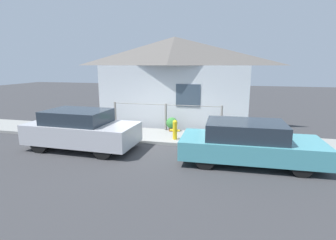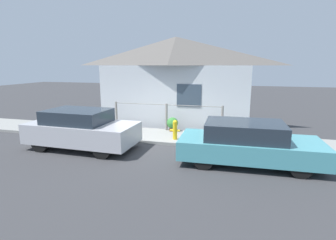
{
  "view_description": "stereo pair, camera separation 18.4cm",
  "coord_description": "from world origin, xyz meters",
  "px_view_note": "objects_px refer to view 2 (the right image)",
  "views": [
    {
      "loc": [
        2.81,
        -9.05,
        2.94
      ],
      "look_at": [
        0.49,
        0.3,
        0.9
      ],
      "focal_mm": 28.0,
      "sensor_mm": 36.0,
      "label": 1
    },
    {
      "loc": [
        2.98,
        -9.01,
        2.94
      ],
      "look_at": [
        0.49,
        0.3,
        0.9
      ],
      "focal_mm": 28.0,
      "sensor_mm": 36.0,
      "label": 2
    }
  ],
  "objects_px": {
    "potted_plant_near_hydrant": "(172,124)",
    "car_right": "(248,143)",
    "car_left": "(81,129)",
    "fire_hydrant": "(175,129)"
  },
  "relations": [
    {
      "from": "car_left",
      "to": "potted_plant_near_hydrant",
      "type": "bearing_deg",
      "value": 48.57
    },
    {
      "from": "car_left",
      "to": "car_right",
      "type": "relative_size",
      "value": 0.93
    },
    {
      "from": "potted_plant_near_hydrant",
      "to": "car_right",
      "type": "bearing_deg",
      "value": -42.97
    },
    {
      "from": "fire_hydrant",
      "to": "potted_plant_near_hydrant",
      "type": "xyz_separation_m",
      "value": [
        -0.41,
        1.21,
        -0.06
      ]
    },
    {
      "from": "car_right",
      "to": "fire_hydrant",
      "type": "xyz_separation_m",
      "value": [
        -2.63,
        1.62,
        -0.13
      ]
    },
    {
      "from": "potted_plant_near_hydrant",
      "to": "fire_hydrant",
      "type": "bearing_deg",
      "value": -71.47
    },
    {
      "from": "fire_hydrant",
      "to": "potted_plant_near_hydrant",
      "type": "distance_m",
      "value": 1.28
    },
    {
      "from": "car_right",
      "to": "potted_plant_near_hydrant",
      "type": "bearing_deg",
      "value": 135.32
    },
    {
      "from": "fire_hydrant",
      "to": "car_right",
      "type": "bearing_deg",
      "value": -31.6
    },
    {
      "from": "potted_plant_near_hydrant",
      "to": "car_left",
      "type": "bearing_deg",
      "value": -132.83
    }
  ]
}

